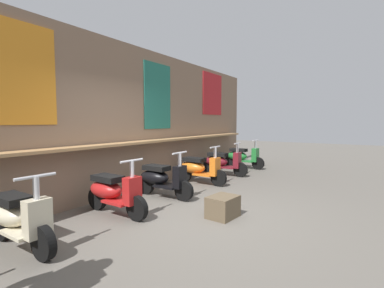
{
  "coord_description": "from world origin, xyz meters",
  "views": [
    {
      "loc": [
        -3.9,
        -2.57,
        1.57
      ],
      "look_at": [
        2.04,
        1.2,
        1.0
      ],
      "focal_mm": 26.48,
      "sensor_mm": 36.0,
      "label": 1
    }
  ],
  "objects": [
    {
      "name": "scooter_orange",
      "position": [
        2.16,
        1.08,
        0.39
      ],
      "size": [
        0.46,
        1.4,
        0.97
      ],
      "rotation": [
        0.0,
        0.0,
        -1.59
      ],
      "color": "orange",
      "rests_on": "ground_plane"
    },
    {
      "name": "market_stall_facade",
      "position": [
        -0.01,
        2.02,
        1.62
      ],
      "size": [
        12.85,
        0.61,
        3.24
      ],
      "color": "#7F6651",
      "rests_on": "ground_plane"
    },
    {
      "name": "scooter_cream",
      "position": [
        -2.18,
        1.08,
        0.39
      ],
      "size": [
        0.46,
        1.4,
        0.97
      ],
      "rotation": [
        0.0,
        0.0,
        -1.59
      ],
      "color": "beige",
      "rests_on": "ground_plane"
    },
    {
      "name": "scooter_green",
      "position": [
        4.99,
        1.08,
        0.39
      ],
      "size": [
        0.46,
        1.4,
        0.97
      ],
      "rotation": [
        0.0,
        0.0,
        -1.6
      ],
      "color": "#237533",
      "rests_on": "ground_plane"
    },
    {
      "name": "scooter_maroon",
      "position": [
        3.47,
        1.08,
        0.39
      ],
      "size": [
        0.48,
        1.4,
        0.97
      ],
      "rotation": [
        0.0,
        0.0,
        -1.51
      ],
      "color": "maroon",
      "rests_on": "ground_plane"
    },
    {
      "name": "scooter_black",
      "position": [
        0.65,
        1.08,
        0.39
      ],
      "size": [
        0.46,
        1.4,
        0.97
      ],
      "rotation": [
        0.0,
        0.0,
        -1.58
      ],
      "color": "black",
      "rests_on": "ground_plane"
    },
    {
      "name": "ground_plane",
      "position": [
        0.0,
        0.0,
        0.0
      ],
      "size": [
        35.97,
        35.97,
        0.0
      ],
      "primitive_type": "plane",
      "color": "#605B54"
    },
    {
      "name": "scooter_red",
      "position": [
        -0.65,
        1.08,
        0.39
      ],
      "size": [
        0.47,
        1.4,
        0.97
      ],
      "rotation": [
        0.0,
        0.0,
        -1.62
      ],
      "color": "red",
      "rests_on": "ground_plane"
    },
    {
      "name": "merchandise_crate",
      "position": [
        0.19,
        -0.57,
        0.18
      ],
      "size": [
        0.53,
        0.45,
        0.35
      ],
      "primitive_type": "cube",
      "rotation": [
        0.0,
        0.0,
        -0.1
      ],
      "color": "brown",
      "rests_on": "ground_plane"
    }
  ]
}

